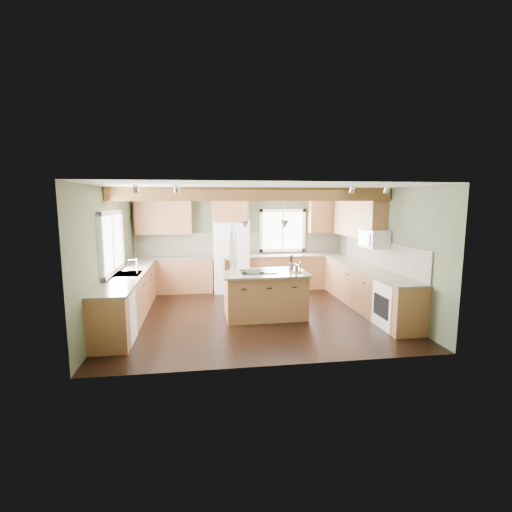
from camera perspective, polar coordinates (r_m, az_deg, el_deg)
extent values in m
plane|color=black|center=(7.85, -0.40, -8.89)|extent=(5.60, 5.60, 0.00)
plane|color=silver|center=(7.50, -0.42, 10.44)|extent=(5.60, 5.60, 0.00)
plane|color=#4B5139|center=(10.03, -2.39, 2.47)|extent=(5.60, 0.00, 5.60)
plane|color=#4B5139|center=(7.70, -21.51, 0.11)|extent=(0.00, 5.00, 5.00)
plane|color=#4B5139|center=(8.42, 18.82, 0.90)|extent=(0.00, 5.00, 5.00)
cube|color=brown|center=(7.32, -0.22, 9.48)|extent=(5.55, 0.26, 0.26)
cube|color=brown|center=(9.88, -2.37, 9.58)|extent=(5.55, 0.20, 0.10)
cube|color=brown|center=(10.03, -2.38, 1.95)|extent=(5.58, 0.03, 0.58)
cube|color=brown|center=(8.47, 18.54, 0.34)|extent=(0.03, 3.70, 0.58)
cube|color=brown|center=(9.84, -12.61, -2.91)|extent=(2.02, 0.60, 0.88)
cube|color=#50493B|center=(9.76, -12.70, -0.26)|extent=(2.06, 0.64, 0.04)
cube|color=brown|center=(10.13, 6.24, -2.43)|extent=(2.62, 0.60, 0.88)
cube|color=#50493B|center=(10.05, 6.28, 0.14)|extent=(2.66, 0.64, 0.04)
cube|color=brown|center=(7.85, -18.95, -6.02)|extent=(0.60, 3.70, 0.88)
cube|color=#50493B|center=(7.75, -19.11, -2.72)|extent=(0.64, 3.74, 0.04)
cube|color=brown|center=(8.48, 16.58, -4.85)|extent=(0.60, 3.70, 0.88)
cube|color=#50493B|center=(8.39, 16.71, -1.79)|extent=(0.64, 3.74, 0.04)
cube|color=brown|center=(9.81, -14.01, 5.90)|extent=(1.40, 0.35, 0.90)
cube|color=brown|center=(9.78, -4.07, 7.29)|extent=(0.96, 0.35, 0.70)
cube|color=brown|center=(9.10, 15.44, 5.68)|extent=(0.35, 2.20, 0.90)
cube|color=brown|center=(10.31, 10.58, 6.12)|extent=(0.90, 0.35, 0.90)
cube|color=white|center=(7.72, -21.39, 2.00)|extent=(0.04, 1.60, 1.05)
cube|color=white|center=(10.17, 4.08, 3.95)|extent=(1.10, 0.04, 1.00)
cube|color=#262628|center=(7.75, -19.11, -2.68)|extent=(0.50, 0.65, 0.03)
cylinder|color=#B2B2B7|center=(7.69, -17.85, -1.61)|extent=(0.02, 0.02, 0.28)
cube|color=white|center=(6.62, -20.92, -8.85)|extent=(0.60, 0.60, 0.84)
cube|color=white|center=(7.36, 20.78, -7.13)|extent=(0.60, 0.72, 0.84)
cube|color=white|center=(8.25, 17.69, 2.56)|extent=(0.40, 0.70, 0.38)
cone|color=#B2B2B7|center=(7.30, -1.68, 4.84)|extent=(0.18, 0.18, 0.16)
cone|color=#B2B2B7|center=(7.45, 4.41, 4.89)|extent=(0.18, 0.18, 0.16)
cube|color=white|center=(9.68, -3.91, -0.14)|extent=(0.90, 0.74, 1.80)
cube|color=brown|center=(7.59, 1.36, -6.05)|extent=(1.60, 0.99, 0.88)
cube|color=#50493B|center=(7.49, 1.37, -2.63)|extent=(1.71, 1.10, 0.04)
cube|color=black|center=(7.46, 0.37, -2.44)|extent=(0.69, 0.47, 0.02)
cube|color=brown|center=(7.77, -4.60, -1.38)|extent=(0.14, 0.12, 0.19)
cylinder|color=#3F3732|center=(7.79, 5.44, -1.56)|extent=(0.11, 0.11, 0.14)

